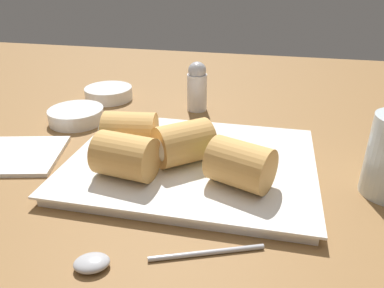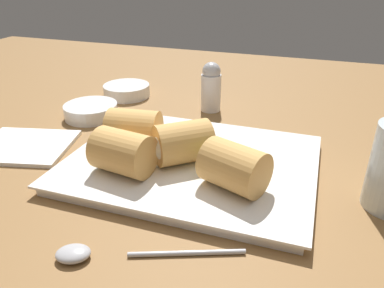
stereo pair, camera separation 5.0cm
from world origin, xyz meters
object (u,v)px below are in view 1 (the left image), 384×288
object	(u,v)px
dipping_bowl_far	(109,93)
napkin	(13,155)
serving_plate	(192,163)
salt_shaker	(197,86)
dipping_bowl_near	(76,115)
spoon	(119,260)

from	to	relation	value
dipping_bowl_far	napkin	distance (cm)	25.62
serving_plate	salt_shaker	bearing A→B (deg)	99.92
serving_plate	dipping_bowl_near	xyz separation A→B (cm)	(-22.42, 11.11, 0.54)
salt_shaker	dipping_bowl_far	bearing A→B (deg)	174.15
dipping_bowl_near	dipping_bowl_far	bearing A→B (deg)	87.04
dipping_bowl_near	serving_plate	bearing A→B (deg)	-26.35
serving_plate	napkin	size ratio (longest dim) A/B	2.05
salt_shaker	serving_plate	bearing A→B (deg)	-80.08
dipping_bowl_near	napkin	distance (cm)	13.75
serving_plate	dipping_bowl_near	size ratio (longest dim) A/B	3.44
spoon	napkin	xyz separation A→B (cm)	(-22.42, 16.03, -0.19)
dipping_bowl_near	spoon	distance (cm)	35.46
dipping_bowl_far	napkin	world-z (taller)	dipping_bowl_far
dipping_bowl_far	dipping_bowl_near	bearing A→B (deg)	-92.96
dipping_bowl_near	napkin	world-z (taller)	dipping_bowl_near
serving_plate	salt_shaker	xyz separation A→B (cm)	(-3.71, 21.19, 3.67)
serving_plate	napkin	world-z (taller)	serving_plate
spoon	napkin	size ratio (longest dim) A/B	1.11
dipping_bowl_far	napkin	xyz separation A→B (cm)	(-3.35, -25.38, -1.00)
salt_shaker	dipping_bowl_near	bearing A→B (deg)	-151.69
spoon	napkin	world-z (taller)	spoon
napkin	salt_shaker	size ratio (longest dim) A/B	1.73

